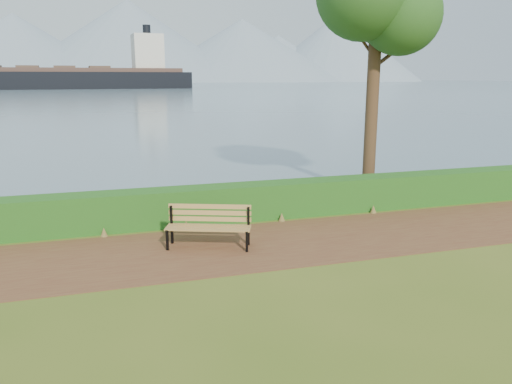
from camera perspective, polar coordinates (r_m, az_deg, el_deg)
name	(u,v)px	position (r m, az deg, el deg)	size (l,w,h in m)	color
ground	(247,250)	(11.77, -1.03, -6.68)	(140.00, 140.00, 0.00)	#495E1A
path	(244,246)	(12.04, -1.42, -6.20)	(40.00, 3.40, 0.01)	#5B2F1F
hedge	(222,203)	(14.04, -3.95, -1.31)	(32.00, 0.85, 1.00)	#1D4A15
water	(107,85)	(270.71, -16.63, 11.68)	(700.00, 510.00, 0.00)	slate
mountains	(90,45)	(417.43, -18.45, 15.67)	(585.00, 190.00, 70.00)	gray
bench	(209,223)	(11.91, -5.40, -3.58)	(2.07, 1.24, 1.00)	black
cargo_ship	(83,78)	(177.63, -19.20, 12.18)	(76.90, 17.79, 23.13)	black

